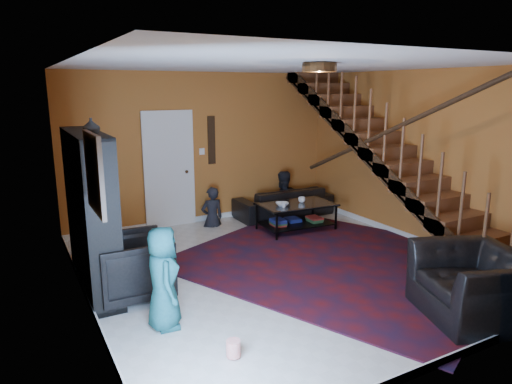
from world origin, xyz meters
TOP-DOWN VIEW (x-y plane):
  - floor at (0.00, 0.00)m, footprint 5.50×5.50m
  - room at (-1.33, 1.33)m, footprint 5.50×5.50m
  - staircase at (2.12, -0.00)m, footprint 0.95×5.02m
  - bookshelf at (-2.40, 0.60)m, footprint 0.35×1.80m
  - door at (-0.70, 2.73)m, footprint 0.82×0.05m
  - framed_picture at (-2.57, -0.90)m, footprint 0.04×0.74m
  - wall_hanging at (0.15, 2.73)m, footprint 0.14×0.03m
  - ceiling_fixture at (0.00, -0.80)m, footprint 0.40×0.40m
  - rug at (0.88, -0.19)m, footprint 5.09×5.36m
  - sofa at (1.50, 2.30)m, footprint 1.96×0.78m
  - armchair_left at (-2.05, 0.06)m, footprint 0.89×0.87m
  - armchair_right at (1.13, -2.25)m, footprint 1.37×1.46m
  - person_adult_a at (-0.03, 2.35)m, footprint 0.43×0.29m
  - person_adult_b at (1.50, 2.35)m, footprint 0.67×0.53m
  - person_child at (-1.95, -0.81)m, footprint 0.42×0.59m
  - coffee_table at (1.18, 1.36)m, footprint 1.35×0.85m
  - cup_a at (1.31, 1.39)m, footprint 0.14×0.14m
  - cup_b at (0.84, 1.25)m, footprint 0.10×0.10m
  - bowl at (0.87, 1.35)m, footprint 0.30×0.30m
  - vase at (-2.41, 0.10)m, footprint 0.18×0.18m
  - popcorn_bucket at (-1.56, -1.69)m, footprint 0.18×0.18m

SIDE VIEW (x-z plane):
  - floor at x=0.00m, z-range 0.00..0.00m
  - rug at x=0.88m, z-range 0.00..0.02m
  - room at x=-1.33m, z-range -2.70..2.80m
  - popcorn_bucket at x=-1.56m, z-range 0.02..0.18m
  - person_adult_a at x=-0.03m, z-range -0.45..0.74m
  - person_adult_b at x=1.50m, z-range -0.45..0.90m
  - sofa at x=1.50m, z-range 0.00..0.57m
  - coffee_table at x=1.18m, z-range 0.04..0.54m
  - armchair_right at x=1.13m, z-range 0.00..0.77m
  - armchair_left at x=-2.05m, z-range 0.00..0.79m
  - bowl at x=0.87m, z-range 0.50..0.55m
  - cup_b at x=0.84m, z-range 0.50..0.59m
  - cup_a at x=1.31m, z-range 0.50..0.59m
  - person_child at x=-1.95m, z-range 0.00..1.12m
  - bookshelf at x=-2.40m, z-range -0.04..1.96m
  - door at x=-0.70m, z-range 0.00..2.05m
  - staircase at x=2.12m, z-range -0.19..2.99m
  - wall_hanging at x=0.15m, z-range 1.10..2.00m
  - framed_picture at x=-2.57m, z-range 1.38..2.12m
  - vase at x=-2.41m, z-range 2.00..2.19m
  - ceiling_fixture at x=0.00m, z-range 2.69..2.79m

